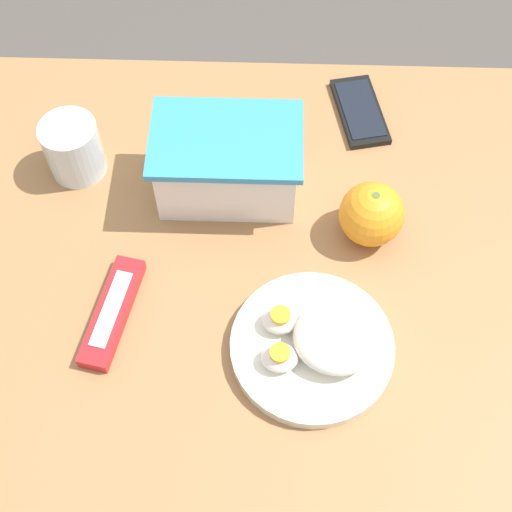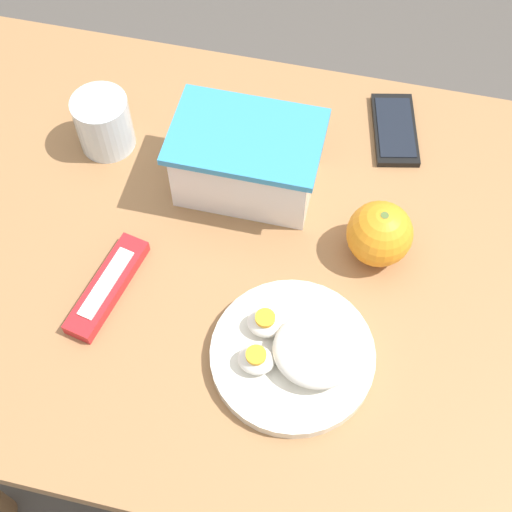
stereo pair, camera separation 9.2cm
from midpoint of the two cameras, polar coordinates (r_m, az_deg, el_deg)
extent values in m
plane|color=#4C4742|center=(1.64, -2.19, -13.51)|extent=(10.00, 10.00, 0.00)
cube|color=#996B42|center=(0.97, -3.63, -0.46)|extent=(1.04, 0.71, 0.03)
cylinder|color=brown|center=(1.54, -19.61, 2.59)|extent=(0.05, 0.05, 0.72)
cylinder|color=brown|center=(1.49, 16.03, 1.73)|extent=(0.05, 0.05, 0.72)
cube|color=white|center=(0.98, -5.00, 7.02)|extent=(0.18, 0.12, 0.10)
cube|color=#CCBC84|center=(0.99, -4.94, 6.49)|extent=(0.17, 0.11, 0.07)
cube|color=#338CC6|center=(0.93, -5.26, 9.07)|extent=(0.20, 0.13, 0.01)
ellipsoid|color=gray|center=(0.97, -8.08, 7.45)|extent=(0.05, 0.04, 0.02)
ellipsoid|color=gray|center=(0.97, -5.03, 8.00)|extent=(0.05, 0.04, 0.02)
ellipsoid|color=gray|center=(0.97, -2.02, 7.96)|extent=(0.05, 0.04, 0.02)
sphere|color=orange|center=(0.94, 6.50, 3.11)|extent=(0.09, 0.09, 0.09)
cylinder|color=#4C662D|center=(0.91, 6.75, 4.57)|extent=(0.01, 0.01, 0.00)
cylinder|color=silver|center=(0.88, 1.52, -7.56)|extent=(0.20, 0.20, 0.02)
ellipsoid|color=white|center=(0.85, 3.39, -6.81)|extent=(0.10, 0.10, 0.04)
ellipsoid|color=white|center=(0.85, -1.19, -8.42)|extent=(0.04, 0.04, 0.03)
cylinder|color=#F4A823|center=(0.84, -1.21, -8.03)|extent=(0.02, 0.02, 0.01)
ellipsoid|color=white|center=(0.87, -1.06, -5.44)|extent=(0.04, 0.04, 0.03)
cylinder|color=#F4A823|center=(0.86, -1.08, -5.01)|extent=(0.02, 0.02, 0.01)
cube|color=red|center=(0.93, -14.20, -4.62)|extent=(0.07, 0.16, 0.02)
cube|color=white|center=(0.92, -14.34, -4.34)|extent=(0.04, 0.11, 0.00)
cube|color=black|center=(1.10, 5.93, 11.26)|extent=(0.09, 0.14, 0.01)
cube|color=black|center=(1.10, 5.95, 11.46)|extent=(0.08, 0.12, 0.00)
cylinder|color=silver|center=(1.04, -16.89, 8.05)|extent=(0.08, 0.08, 0.09)
camera|label=1|loc=(0.05, -92.87, -4.82)|focal=50.00mm
camera|label=2|loc=(0.05, 87.13, 4.82)|focal=50.00mm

